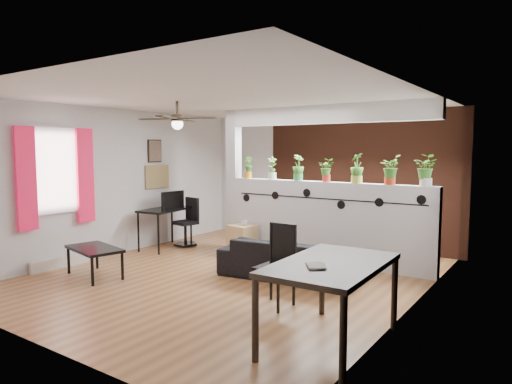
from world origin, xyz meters
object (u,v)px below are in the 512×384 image
Objects in this scene: potted_plant_0 at (248,167)px; potted_plant_5 at (390,169)px; potted_plant_2 at (298,167)px; computer_desk at (165,212)px; coffee_table at (94,251)px; potted_plant_1 at (272,167)px; potted_plant_4 at (357,167)px; sofa at (287,259)px; cube_shelf at (242,240)px; dining_table at (331,271)px; cup at (244,223)px; folding_chair at (279,257)px; potted_plant_6 at (426,169)px; ceiling_fan at (177,120)px; office_chair at (188,225)px; potted_plant_3 at (326,169)px.

potted_plant_0 is 0.88× the size of potted_plant_5.
potted_plant_2 reaches higher than potted_plant_0.
potted_plant_0 is at bearing 26.78° from computer_desk.
potted_plant_1 is at bearing 62.81° from coffee_table.
potted_plant_4 reaches higher than potted_plant_2.
coffee_table is (-2.38, -1.56, 0.12)m from sofa.
cube_shelf is at bearing -170.34° from potted_plant_4.
potted_plant_0 is 1.05m from potted_plant_2.
potted_plant_2 reaches higher than coffee_table.
potted_plant_5 is at bearing 97.80° from dining_table.
computer_desk is 2.09m from coffee_table.
computer_desk is at bearing -157.81° from cube_shelf.
potted_plant_4 reaches higher than potted_plant_5.
potted_plant_5 reaches higher than cup.
folding_chair is at bearing -35.91° from cube_shelf.
potted_plant_1 reaches higher than computer_desk.
potted_plant_6 reaches higher than coffee_table.
cup is (0.16, -0.34, -0.98)m from potted_plant_0.
ceiling_fan is at bearing 47.07° from coffee_table.
cube_shelf is 2.68m from folding_chair.
potted_plant_0 is 1.72m from office_chair.
ceiling_fan is 3.11× the size of potted_plant_3.
dining_table is (-0.13, -2.90, -0.87)m from potted_plant_6.
cube_shelf is 0.48× the size of computer_desk.
office_chair is 5.00m from dining_table.
potted_plant_0 is 2.11m from potted_plant_4.
potted_plant_6 is (1.05, -0.00, -0.00)m from potted_plant_4.
potted_plant_4 is at bearing 0.00° from potted_plant_0.
coffee_table is (-0.84, -0.91, -1.92)m from ceiling_fan.
cube_shelf is 4.75× the size of cup.
potted_plant_1 reaches higher than potted_plant_0.
folding_chair is at bearing -30.22° from office_chair.
potted_plant_6 reaches higher than office_chair.
potted_plant_1 is 0.37× the size of computer_desk.
potted_plant_1 is at bearing 20.21° from computer_desk.
ceiling_fan reaches higher than cup.
coffee_table is (-1.39, -2.71, -1.17)m from potted_plant_1.
potted_plant_5 is at bearing -0.00° from potted_plant_0.
ceiling_fan is 2.52m from cube_shelf.
potted_plant_1 is at bearing 9.89° from office_chair.
potted_plant_4 is 0.51× the size of office_chair.
computer_desk reaches higher than sofa.
potted_plant_0 is 4.27m from dining_table.
coffee_table is at bearing -146.06° from potted_plant_6.
ceiling_fan reaches higher than cube_shelf.
office_chair is 3.77m from folding_chair.
folding_chair is (-0.62, -2.20, -1.01)m from potted_plant_5.
potted_plant_3 reaches higher than sofa.
potted_plant_5 reaches higher than computer_desk.
coffee_table is at bearing -132.07° from potted_plant_3.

